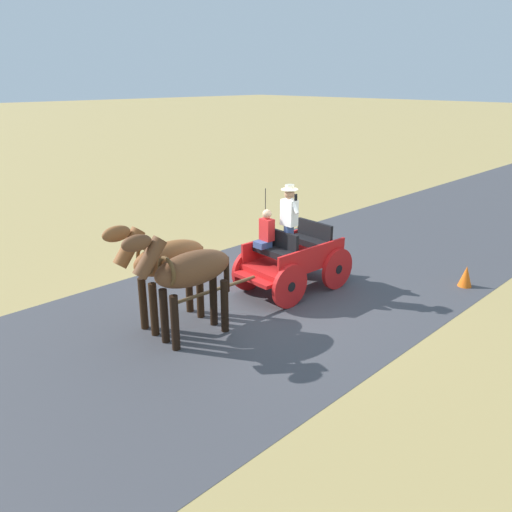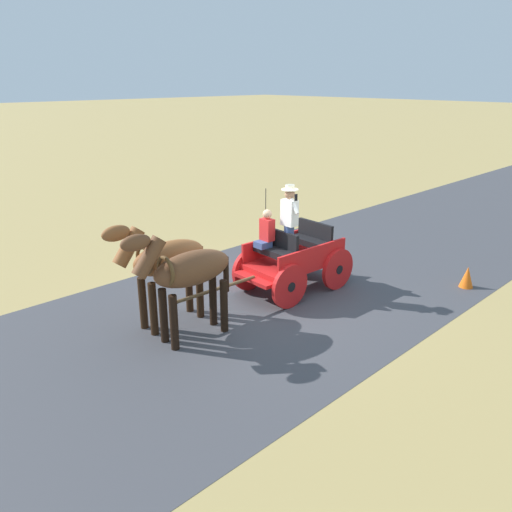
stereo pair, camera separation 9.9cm
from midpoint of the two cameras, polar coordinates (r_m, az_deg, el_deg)
ground_plane at (r=11.24m, az=2.06°, el=-4.81°), size 200.00×200.00×0.00m
road_surface at (r=11.23m, az=2.06°, el=-4.79°), size 6.55×160.00×0.01m
horse_drawn_carriage at (r=11.41m, az=4.27°, el=-0.05°), size 1.53×4.51×2.50m
horse_near_side at (r=9.14m, az=-7.43°, el=-1.80°), size 0.68×2.14×2.21m
horse_off_side at (r=9.75m, az=-9.95°, el=-0.57°), size 0.58×2.13×2.21m
traffic_cone at (r=12.73m, az=22.86°, el=-2.20°), size 0.32×0.32×0.50m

